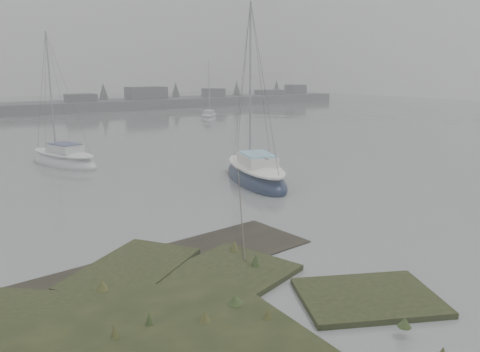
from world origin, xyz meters
name	(u,v)px	position (x,y,z in m)	size (l,w,h in m)	color
ground	(62,146)	(0.00, 30.00, 0.00)	(160.00, 160.00, 0.00)	slate
far_shoreline	(184,101)	(26.84, 61.90, 0.85)	(60.00, 8.00, 4.15)	#4C4F51
sailboat_main	(255,175)	(5.79, 11.98, 0.31)	(4.23, 7.47, 10.03)	#0F1A35
sailboat_white	(64,160)	(-1.67, 22.35, 0.27)	(3.98, 6.56, 8.79)	silver
sailboat_far_b	(209,118)	(19.57, 40.88, 0.23)	(4.38, 5.34, 7.44)	silver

